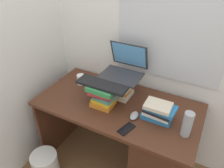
{
  "coord_description": "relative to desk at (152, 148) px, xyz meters",
  "views": [
    {
      "loc": [
        0.63,
        -1.3,
        1.92
      ],
      "look_at": [
        -0.06,
        0.0,
        0.95
      ],
      "focal_mm": 34.48,
      "sensor_mm": 36.0,
      "label": 1
    }
  ],
  "objects": [
    {
      "name": "book_stack_side",
      "position": [
        0.01,
        -0.0,
        0.43
      ],
      "size": [
        0.25,
        0.17,
        0.15
      ],
      "color": "#2672B2",
      "rests_on": "desk"
    },
    {
      "name": "desk",
      "position": [
        0.0,
        0.0,
        0.0
      ],
      "size": [
        1.38,
        0.7,
        0.77
      ],
      "color": "#4C2819",
      "rests_on": "ground"
    },
    {
      "name": "wall_back",
      "position": [
        -0.35,
        0.42,
        0.88
      ],
      "size": [
        6.0,
        0.06,
        2.6
      ],
      "color": "white",
      "rests_on": "ground"
    },
    {
      "name": "computer_mouse",
      "position": [
        -0.16,
        -0.07,
        0.37
      ],
      "size": [
        0.06,
        0.1,
        0.04
      ],
      "primitive_type": "ellipsoid",
      "color": "#A5A8AD",
      "rests_on": "desk"
    },
    {
      "name": "mug",
      "position": [
        -0.8,
        0.14,
        0.4
      ],
      "size": [
        0.11,
        0.08,
        0.1
      ],
      "color": "white",
      "rests_on": "desk"
    },
    {
      "name": "wall_left",
      "position": [
        -1.2,
        0.03,
        0.88
      ],
      "size": [
        0.05,
        6.0,
        2.6
      ],
      "primitive_type": "cube",
      "color": "silver",
      "rests_on": "ground"
    },
    {
      "name": "book_stack_keyboard_riser",
      "position": [
        -0.45,
        -0.05,
        0.46
      ],
      "size": [
        0.23,
        0.2,
        0.19
      ],
      "color": "orange",
      "rests_on": "desk"
    },
    {
      "name": "cell_phone",
      "position": [
        -0.16,
        -0.22,
        0.36
      ],
      "size": [
        0.1,
        0.15,
        0.01
      ],
      "primitive_type": "cube",
      "rotation": [
        0.0,
        0.0,
        -0.3
      ],
      "color": "black",
      "rests_on": "desk"
    },
    {
      "name": "water_bottle",
      "position": [
        0.23,
        -0.07,
        0.45
      ],
      "size": [
        0.07,
        0.07,
        0.2
      ],
      "primitive_type": "cylinder",
      "color": "#999EA5",
      "rests_on": "desk"
    },
    {
      "name": "book_stack_tall",
      "position": [
        -0.38,
        0.14,
        0.45
      ],
      "size": [
        0.23,
        0.21,
        0.2
      ],
      "color": "beige",
      "rests_on": "desk"
    },
    {
      "name": "keyboard",
      "position": [
        -0.46,
        -0.05,
        0.56
      ],
      "size": [
        0.42,
        0.14,
        0.02
      ],
      "primitive_type": "cube",
      "rotation": [
        0.0,
        0.0,
        0.0
      ],
      "color": "black",
      "rests_on": "book_stack_keyboard_riser"
    },
    {
      "name": "ground_plane",
      "position": [
        -0.35,
        0.03,
        -0.42
      ],
      "size": [
        6.0,
        6.0,
        0.0
      ],
      "primitive_type": "plane",
      "color": "brown"
    },
    {
      "name": "wastebasket",
      "position": [
        -0.87,
        -0.44,
        -0.27
      ],
      "size": [
        0.24,
        0.24,
        0.3
      ],
      "primitive_type": "cylinder",
      "color": "silver",
      "rests_on": "ground"
    },
    {
      "name": "laptop",
      "position": [
        -0.38,
        0.2,
        0.61
      ],
      "size": [
        0.34,
        0.33,
        0.25
      ],
      "color": "#2D2D33",
      "rests_on": "book_stack_tall"
    }
  ]
}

